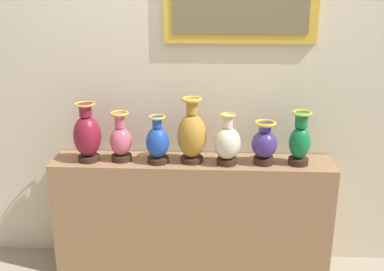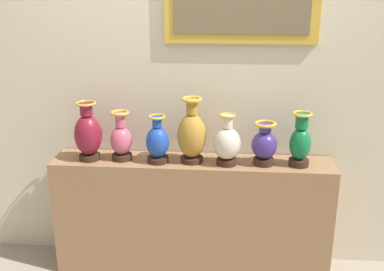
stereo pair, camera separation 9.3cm
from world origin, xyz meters
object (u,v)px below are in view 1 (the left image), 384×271
(vase_burgundy, at_px, (87,136))
(vase_sapphire, at_px, (158,143))
(vase_ochre, at_px, (192,135))
(vase_emerald, at_px, (300,141))
(vase_rose, at_px, (121,140))
(vase_indigo, at_px, (264,144))
(vase_ivory, at_px, (227,143))

(vase_burgundy, xyz_separation_m, vase_sapphire, (0.46, -0.01, -0.04))
(vase_ochre, bearing_deg, vase_emerald, -0.75)
(vase_rose, bearing_deg, vase_emerald, -0.60)
(vase_rose, xyz_separation_m, vase_ochre, (0.47, -0.00, 0.05))
(vase_burgundy, bearing_deg, vase_emerald, 0.30)
(vase_rose, distance_m, vase_sapphire, 0.25)
(vase_burgundy, distance_m, vase_emerald, 1.39)
(vase_ochre, height_order, vase_indigo, vase_ochre)
(vase_sapphire, xyz_separation_m, vase_emerald, (0.92, 0.01, 0.02))
(vase_ivory, xyz_separation_m, vase_indigo, (0.24, 0.02, -0.01))
(vase_burgundy, height_order, vase_ivory, vase_burgundy)
(vase_ivory, distance_m, vase_emerald, 0.47)
(vase_ochre, bearing_deg, vase_rose, 179.62)
(vase_rose, distance_m, vase_ochre, 0.47)
(vase_ochre, distance_m, vase_emerald, 0.70)
(vase_sapphire, height_order, vase_indigo, vase_sapphire)
(vase_burgundy, distance_m, vase_rose, 0.22)
(vase_burgundy, height_order, vase_emerald, vase_burgundy)
(vase_burgundy, relative_size, vase_rose, 1.18)
(vase_ochre, height_order, vase_emerald, vase_ochre)
(vase_burgundy, distance_m, vase_ivory, 0.92)
(vase_rose, height_order, vase_indigo, vase_rose)
(vase_rose, bearing_deg, vase_ochre, -0.38)
(vase_ivory, bearing_deg, vase_burgundy, 179.19)
(vase_ivory, bearing_deg, vase_ochre, 172.75)
(vase_burgundy, distance_m, vase_indigo, 1.16)
(vase_emerald, bearing_deg, vase_sapphire, -179.07)
(vase_ivory, bearing_deg, vase_sapphire, 179.32)
(vase_burgundy, bearing_deg, vase_sapphire, -0.95)
(vase_burgundy, height_order, vase_ochre, vase_ochre)
(vase_sapphire, distance_m, vase_ochre, 0.23)
(vase_burgundy, bearing_deg, vase_ivory, -0.81)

